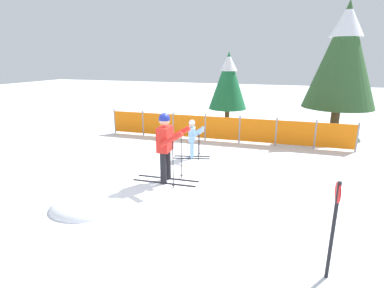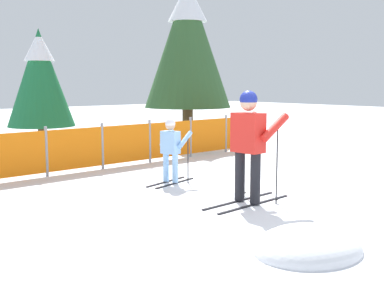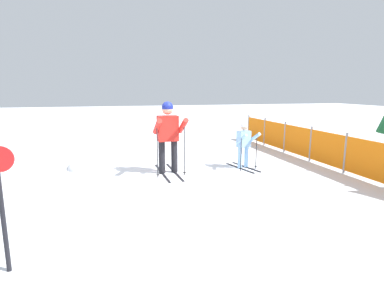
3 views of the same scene
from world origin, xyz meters
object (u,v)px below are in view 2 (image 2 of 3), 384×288
(conifer_far, at_px, (188,42))
(conifer_near, at_px, (40,76))
(skier_child, at_px, (171,145))
(skier_adult, at_px, (249,136))
(safety_fence, at_px, (127,143))

(conifer_far, distance_m, conifer_near, 4.73)
(skier_child, bearing_deg, conifer_far, 32.53)
(skier_adult, distance_m, safety_fence, 4.13)
(skier_adult, bearing_deg, safety_fence, 80.71)
(skier_adult, relative_size, conifer_far, 0.34)
(skier_child, height_order, safety_fence, skier_child)
(skier_child, relative_size, conifer_near, 0.37)
(conifer_near, bearing_deg, skier_adult, -89.21)
(safety_fence, relative_size, conifer_far, 1.77)
(skier_child, xyz_separation_m, conifer_near, (-0.12, 5.44, 1.31))
(conifer_near, bearing_deg, conifer_far, -7.57)
(skier_child, bearing_deg, safety_fence, 64.04)
(skier_child, distance_m, conifer_near, 5.59)
(skier_child, height_order, conifer_far, conifer_far)
(skier_adult, distance_m, conifer_near, 7.45)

